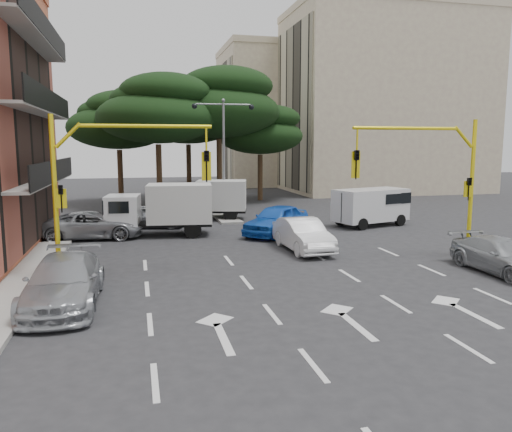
{
  "coord_description": "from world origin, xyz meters",
  "views": [
    {
      "loc": [
        -5.74,
        -17.05,
        4.93
      ],
      "look_at": [
        -0.32,
        5.48,
        1.6
      ],
      "focal_mm": 35.0,
      "sensor_mm": 36.0,
      "label": 1
    }
  ],
  "objects_px": {
    "car_white_hatch": "(303,235)",
    "car_silver_cross_a": "(94,225)",
    "car_silver_parked": "(501,256)",
    "car_silver_cross_b": "(150,216)",
    "car_silver_wagon": "(64,282)",
    "car_blue_compact": "(277,220)",
    "signal_mast_right": "(436,169)",
    "signal_mast_left": "(106,173)",
    "box_truck_a": "(161,210)",
    "van_white": "(371,207)",
    "street_lamp_center": "(224,137)",
    "box_truck_b": "(207,200)"
  },
  "relations": [
    {
      "from": "signal_mast_left",
      "to": "car_white_hatch",
      "type": "xyz_separation_m",
      "value": [
        8.56,
        2.74,
        -3.13
      ]
    },
    {
      "from": "street_lamp_center",
      "to": "car_silver_cross_b",
      "type": "height_order",
      "value": "street_lamp_center"
    },
    {
      "from": "car_white_hatch",
      "to": "car_silver_cross_a",
      "type": "relative_size",
      "value": 0.88
    },
    {
      "from": "signal_mast_left",
      "to": "car_silver_cross_a",
      "type": "height_order",
      "value": "signal_mast_left"
    },
    {
      "from": "signal_mast_right",
      "to": "signal_mast_left",
      "type": "bearing_deg",
      "value": 180.0
    },
    {
      "from": "box_truck_a",
      "to": "car_silver_cross_b",
      "type": "bearing_deg",
      "value": 16.76
    },
    {
      "from": "van_white",
      "to": "box_truck_a",
      "type": "height_order",
      "value": "box_truck_a"
    },
    {
      "from": "signal_mast_right",
      "to": "car_silver_wagon",
      "type": "xyz_separation_m",
      "value": [
        -14.8,
        -3.24,
        -3.13
      ]
    },
    {
      "from": "car_silver_wagon",
      "to": "car_silver_cross_b",
      "type": "height_order",
      "value": "car_silver_wagon"
    },
    {
      "from": "box_truck_b",
      "to": "signal_mast_left",
      "type": "bearing_deg",
      "value": 171.67
    },
    {
      "from": "car_silver_parked",
      "to": "car_silver_cross_b",
      "type": "bearing_deg",
      "value": 131.12
    },
    {
      "from": "signal_mast_right",
      "to": "box_truck_b",
      "type": "distance_m",
      "value": 15.92
    },
    {
      "from": "car_blue_compact",
      "to": "street_lamp_center",
      "type": "bearing_deg",
      "value": 148.77
    },
    {
      "from": "car_white_hatch",
      "to": "car_blue_compact",
      "type": "distance_m",
      "value": 4.27
    },
    {
      "from": "car_blue_compact",
      "to": "box_truck_a",
      "type": "height_order",
      "value": "box_truck_a"
    },
    {
      "from": "signal_mast_left",
      "to": "van_white",
      "type": "xyz_separation_m",
      "value": [
        14.93,
        8.64,
        -2.73
      ]
    },
    {
      "from": "car_silver_wagon",
      "to": "car_silver_parked",
      "type": "xyz_separation_m",
      "value": [
        15.89,
        0.28,
        -0.09
      ]
    },
    {
      "from": "car_blue_compact",
      "to": "car_white_hatch",
      "type": "bearing_deg",
      "value": -44.02
    },
    {
      "from": "signal_mast_right",
      "to": "signal_mast_left",
      "type": "height_order",
      "value": "same"
    },
    {
      "from": "car_blue_compact",
      "to": "car_silver_cross_b",
      "type": "bearing_deg",
      "value": -165.69
    },
    {
      "from": "signal_mast_right",
      "to": "car_silver_wagon",
      "type": "bearing_deg",
      "value": -167.67
    },
    {
      "from": "car_silver_wagon",
      "to": "car_silver_cross_b",
      "type": "bearing_deg",
      "value": 79.48
    },
    {
      "from": "street_lamp_center",
      "to": "car_silver_parked",
      "type": "bearing_deg",
      "value": -65.07
    },
    {
      "from": "car_silver_cross_a",
      "to": "car_silver_cross_b",
      "type": "height_order",
      "value": "car_silver_cross_a"
    },
    {
      "from": "car_silver_parked",
      "to": "van_white",
      "type": "distance_m",
      "value": 11.61
    },
    {
      "from": "car_silver_wagon",
      "to": "box_truck_b",
      "type": "bearing_deg",
      "value": 69.34
    },
    {
      "from": "street_lamp_center",
      "to": "car_silver_wagon",
      "type": "height_order",
      "value": "street_lamp_center"
    },
    {
      "from": "street_lamp_center",
      "to": "box_truck_a",
      "type": "bearing_deg",
      "value": -128.03
    },
    {
      "from": "car_silver_cross_a",
      "to": "van_white",
      "type": "distance_m",
      "value": 16.13
    },
    {
      "from": "car_silver_parked",
      "to": "car_blue_compact",
      "type": "bearing_deg",
      "value": 120.28
    },
    {
      "from": "signal_mast_right",
      "to": "street_lamp_center",
      "type": "height_order",
      "value": "street_lamp_center"
    },
    {
      "from": "car_silver_wagon",
      "to": "car_silver_cross_a",
      "type": "distance_m",
      "value": 11.43
    },
    {
      "from": "street_lamp_center",
      "to": "box_truck_b",
      "type": "relative_size",
      "value": 1.47
    },
    {
      "from": "car_white_hatch",
      "to": "box_truck_a",
      "type": "bearing_deg",
      "value": 136.26
    },
    {
      "from": "signal_mast_left",
      "to": "car_blue_compact",
      "type": "bearing_deg",
      "value": 39.52
    },
    {
      "from": "car_silver_parked",
      "to": "box_truck_a",
      "type": "xyz_separation_m",
      "value": [
        -12.39,
        11.21,
        0.74
      ]
    },
    {
      "from": "street_lamp_center",
      "to": "car_silver_cross_a",
      "type": "xyz_separation_m",
      "value": [
        -8.0,
        -5.81,
        -4.71
      ]
    },
    {
      "from": "car_silver_cross_a",
      "to": "car_blue_compact",
      "type": "bearing_deg",
      "value": -92.65
    },
    {
      "from": "car_silver_parked",
      "to": "box_truck_b",
      "type": "bearing_deg",
      "value": 117.37
    },
    {
      "from": "signal_mast_left",
      "to": "car_silver_wagon",
      "type": "distance_m",
      "value": 4.66
    },
    {
      "from": "car_white_hatch",
      "to": "car_silver_cross_b",
      "type": "height_order",
      "value": "car_white_hatch"
    },
    {
      "from": "signal_mast_right",
      "to": "street_lamp_center",
      "type": "xyz_separation_m",
      "value": [
        -6.8,
        14.01,
        1.54
      ]
    },
    {
      "from": "signal_mast_right",
      "to": "signal_mast_left",
      "type": "relative_size",
      "value": 1.0
    },
    {
      "from": "signal_mast_right",
      "to": "box_truck_a",
      "type": "relative_size",
      "value": 1.05
    },
    {
      "from": "signal_mast_left",
      "to": "box_truck_b",
      "type": "relative_size",
      "value": 1.13
    },
    {
      "from": "signal_mast_right",
      "to": "signal_mast_left",
      "type": "xyz_separation_m",
      "value": [
        -13.61,
        0.0,
        0.0
      ]
    },
    {
      "from": "signal_mast_right",
      "to": "box_truck_b",
      "type": "relative_size",
      "value": 1.13
    },
    {
      "from": "car_white_hatch",
      "to": "car_silver_parked",
      "type": "distance_m",
      "value": 8.37
    },
    {
      "from": "car_silver_wagon",
      "to": "van_white",
      "type": "distance_m",
      "value": 20.03
    },
    {
      "from": "car_blue_compact",
      "to": "car_silver_cross_a",
      "type": "distance_m",
      "value": 9.77
    }
  ]
}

